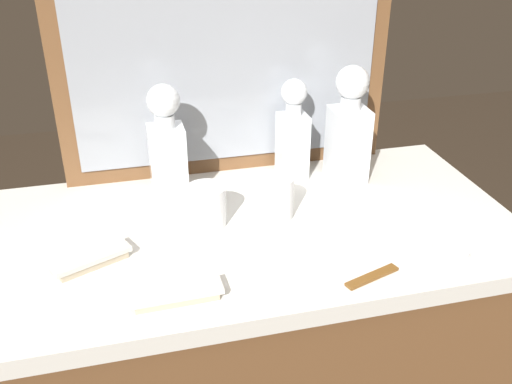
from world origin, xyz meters
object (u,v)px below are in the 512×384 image
object	(u,v)px
crystal_decanter_right	(348,136)
silver_brush_far_left	(176,294)
silver_brush_right	(91,259)
crystal_decanter_left	(167,155)
porcelain_dish	(451,249)
crystal_tumbler_center	(207,207)
crystal_tumbler_far_right	(276,198)
crystal_decanter_center	(293,138)
tortoiseshell_comb	(372,277)

from	to	relation	value
crystal_decanter_right	silver_brush_far_left	size ratio (longest dim) A/B	1.73
silver_brush_right	crystal_decanter_left	bearing A→B (deg)	52.14
silver_brush_right	silver_brush_far_left	xyz separation A→B (m)	(0.15, -0.15, 0.00)
crystal_decanter_right	porcelain_dish	distance (m)	0.39
crystal_tumbler_center	silver_brush_right	bearing A→B (deg)	-158.89
crystal_decanter_left	crystal_tumbler_far_right	bearing A→B (deg)	-32.48
crystal_decanter_right	silver_brush_right	size ratio (longest dim) A/B	1.79
crystal_decanter_left	silver_brush_right	bearing A→B (deg)	-127.86
crystal_decanter_center	crystal_tumbler_far_right	distance (m)	0.22
silver_brush_right	silver_brush_far_left	bearing A→B (deg)	-45.27
crystal_tumbler_far_right	crystal_decanter_center	bearing A→B (deg)	63.32
tortoiseshell_comb	crystal_decanter_center	bearing A→B (deg)	92.47
crystal_decanter_center	crystal_tumbler_center	world-z (taller)	crystal_decanter_center
silver_brush_far_left	crystal_tumbler_center	bearing A→B (deg)	68.20
crystal_tumbler_center	tortoiseshell_comb	world-z (taller)	crystal_tumbler_center
crystal_decanter_center	crystal_tumbler_center	bearing A→B (deg)	-143.59
crystal_tumbler_center	crystal_decanter_left	bearing A→B (deg)	114.64
crystal_tumbler_center	silver_brush_far_left	size ratio (longest dim) A/B	0.54
crystal_decanter_left	silver_brush_far_left	bearing A→B (deg)	-95.05
crystal_tumbler_far_right	porcelain_dish	world-z (taller)	crystal_tumbler_far_right
crystal_tumbler_center	porcelain_dish	xyz separation A→B (m)	(0.46, -0.23, -0.03)
crystal_decanter_center	silver_brush_right	bearing A→B (deg)	-150.63
crystal_decanter_right	silver_brush_far_left	xyz separation A→B (m)	(-0.47, -0.38, -0.10)
porcelain_dish	tortoiseshell_comb	bearing A→B (deg)	-167.10
crystal_decanter_center	tortoiseshell_comb	world-z (taller)	crystal_decanter_center
crystal_decanter_left	silver_brush_far_left	xyz separation A→B (m)	(-0.03, -0.39, -0.10)
porcelain_dish	crystal_tumbler_center	bearing A→B (deg)	153.94
crystal_decanter_right	silver_brush_right	distance (m)	0.67
crystal_tumbler_far_right	crystal_tumbler_center	distance (m)	0.16
crystal_decanter_center	silver_brush_right	world-z (taller)	crystal_decanter_center
crystal_decanter_left	porcelain_dish	xyz separation A→B (m)	(0.53, -0.37, -0.11)
silver_brush_right	tortoiseshell_comb	world-z (taller)	silver_brush_right
crystal_decanter_right	crystal_tumbler_far_right	size ratio (longest dim) A/B	3.05
crystal_decanter_right	porcelain_dish	size ratio (longest dim) A/B	3.91
crystal_decanter_right	silver_brush_right	world-z (taller)	crystal_decanter_right
crystal_decanter_left	silver_brush_far_left	world-z (taller)	crystal_decanter_left
crystal_tumbler_center	tortoiseshell_comb	size ratio (longest dim) A/B	0.75
crystal_decanter_left	crystal_decanter_right	bearing A→B (deg)	-0.73
crystal_decanter_center	crystal_tumbler_far_right	world-z (taller)	crystal_decanter_center
crystal_decanter_left	tortoiseshell_comb	world-z (taller)	crystal_decanter_left
crystal_tumbler_far_right	silver_brush_far_left	size ratio (longest dim) A/B	0.57
crystal_decanter_left	silver_brush_far_left	size ratio (longest dim) A/B	1.65
crystal_decanter_center	silver_brush_far_left	distance (m)	0.56
crystal_decanter_left	silver_brush_right	xyz separation A→B (m)	(-0.18, -0.24, -0.10)
silver_brush_right	porcelain_dish	distance (m)	0.72
porcelain_dish	silver_brush_right	bearing A→B (deg)	169.55
crystal_tumbler_center	porcelain_dish	bearing A→B (deg)	-26.06
crystal_tumbler_far_right	silver_brush_right	distance (m)	0.42
crystal_decanter_center	silver_brush_right	size ratio (longest dim) A/B	1.56
crystal_decanter_center	crystal_tumbler_far_right	size ratio (longest dim) A/B	2.65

